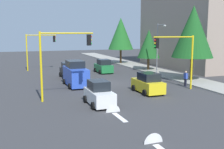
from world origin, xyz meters
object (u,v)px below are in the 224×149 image
(street_lamp_curbside, at_px, (159,43))
(car_green, at_px, (104,67))
(pedestrian_crossing, at_px, (186,78))
(traffic_signal_far_right, at_px, (39,45))
(tree_roadside_near, at_px, (193,32))
(car_yellow, at_px, (148,84))
(tree_roadside_far, at_px, (121,34))
(car_white, at_px, (99,94))
(traffic_signal_near_left, at_px, (177,52))
(delivery_van_blue, at_px, (76,74))
(traffic_signal_near_right, at_px, (62,52))
(car_black, at_px, (68,71))
(tree_roadside_mid, at_px, (149,44))

(street_lamp_curbside, distance_m, car_green, 8.56)
(pedestrian_crossing, bearing_deg, traffic_signal_far_right, -144.34)
(tree_roadside_near, bearing_deg, car_yellow, -63.09)
(tree_roadside_far, bearing_deg, traffic_signal_far_right, -75.24)
(traffic_signal_far_right, height_order, tree_roadside_near, tree_roadside_near)
(street_lamp_curbside, height_order, car_white, street_lamp_curbside)
(tree_roadside_far, height_order, car_yellow, tree_roadside_far)
(street_lamp_curbside, xyz_separation_m, car_yellow, (9.69, -6.74, -3.45))
(traffic_signal_near_left, xyz_separation_m, tree_roadside_near, (-4.00, 4.83, 1.99))
(car_yellow, bearing_deg, traffic_signal_near_left, 91.39)
(delivery_van_blue, bearing_deg, car_white, -0.16)
(traffic_signal_near_left, xyz_separation_m, traffic_signal_near_right, (0.00, -11.40, 0.24))
(car_black, bearing_deg, car_white, -1.50)
(tree_roadside_far, height_order, car_black, tree_roadside_far)
(traffic_signal_near_right, relative_size, tree_roadside_near, 0.66)
(tree_roadside_far, bearing_deg, street_lamp_curbside, -1.19)
(delivery_van_blue, distance_m, car_yellow, 8.21)
(street_lamp_curbside, distance_m, car_white, 17.89)
(street_lamp_curbside, distance_m, delivery_van_blue, 13.44)
(delivery_van_blue, relative_size, pedestrian_crossing, 2.82)
(tree_roadside_mid, bearing_deg, tree_roadside_near, 2.86)
(car_black, bearing_deg, traffic_signal_near_right, -13.50)
(tree_roadside_far, bearing_deg, car_green, -34.19)
(traffic_signal_far_right, xyz_separation_m, car_black, (8.46, 2.72, -3.04))
(tree_roadside_far, height_order, car_white, tree_roadside_far)
(traffic_signal_near_left, relative_size, car_black, 1.43)
(tree_roadside_far, distance_m, car_black, 18.24)
(street_lamp_curbside, distance_m, tree_roadside_mid, 4.47)
(street_lamp_curbside, distance_m, tree_roadside_near, 5.96)
(tree_roadside_mid, distance_m, tree_roadside_near, 10.17)
(traffic_signal_far_right, distance_m, car_yellow, 21.88)
(street_lamp_curbside, relative_size, car_black, 1.82)
(tree_roadside_near, xyz_separation_m, pedestrian_crossing, (2.73, -2.74, -4.98))
(traffic_signal_near_right, bearing_deg, car_black, 166.50)
(car_green, distance_m, pedestrian_crossing, 13.71)
(tree_roadside_far, relative_size, car_green, 2.32)
(street_lamp_curbside, bearing_deg, tree_roadside_far, 178.81)
(traffic_signal_near_left, distance_m, tree_roadside_near, 6.58)
(traffic_signal_far_right, relative_size, pedestrian_crossing, 3.26)
(traffic_signal_far_right, relative_size, car_black, 1.44)
(traffic_signal_far_right, xyz_separation_m, car_green, (5.97, 8.41, -3.04))
(traffic_signal_near_left, relative_size, car_white, 1.50)
(traffic_signal_near_left, relative_size, delivery_van_blue, 1.14)
(car_yellow, bearing_deg, tree_roadside_near, 116.91)
(traffic_signal_near_right, xyz_separation_m, delivery_van_blue, (-5.74, 2.42, -2.86))
(delivery_van_blue, distance_m, pedestrian_crossing, 11.94)
(street_lamp_curbside, relative_size, pedestrian_crossing, 4.12)
(car_white, xyz_separation_m, car_green, (-16.71, 6.05, 0.00))
(street_lamp_curbside, distance_m, pedestrian_crossing, 9.13)
(street_lamp_curbside, relative_size, tree_roadside_far, 0.82)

